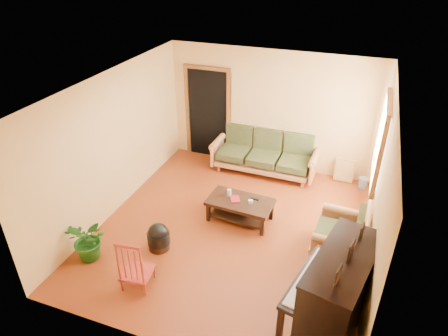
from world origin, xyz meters
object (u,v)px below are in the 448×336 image
at_px(footstool, 159,239).
at_px(red_chair, 136,261).
at_px(sofa, 264,152).
at_px(ceramic_crock, 363,183).
at_px(armchair, 339,230).
at_px(potted_plant, 89,240).
at_px(coffee_table, 240,210).
at_px(piano, 337,296).

height_order(footstool, red_chair, red_chair).
height_order(sofa, ceramic_crock, sofa).
height_order(armchair, potted_plant, armchair).
distance_m(coffee_table, red_chair, 2.23).
height_order(piano, ceramic_crock, piano).
relative_size(sofa, piano, 1.56).
height_order(piano, red_chair, piano).
bearing_deg(piano, ceramic_crock, 99.98).
distance_m(sofa, potted_plant, 4.08).
xyz_separation_m(footstool, potted_plant, (-0.91, -0.59, 0.18)).
bearing_deg(ceramic_crock, footstool, -134.53).
bearing_deg(sofa, coffee_table, -87.36).
relative_size(sofa, red_chair, 2.51).
bearing_deg(armchair, piano, -82.20).
height_order(coffee_table, armchair, armchair).
bearing_deg(coffee_table, ceramic_crock, 43.19).
bearing_deg(footstool, sofa, 72.44).
bearing_deg(piano, potted_plant, -168.56).
bearing_deg(footstool, ceramic_crock, 45.47).
xyz_separation_m(armchair, footstool, (-2.76, -0.91, -0.28)).
xyz_separation_m(sofa, potted_plant, (-1.87, -3.62, -0.12)).
bearing_deg(red_chair, footstool, 89.83).
bearing_deg(ceramic_crock, piano, -92.44).
xyz_separation_m(sofa, footstool, (-0.96, -3.04, -0.30)).
distance_m(coffee_table, piano, 2.66).
xyz_separation_m(sofa, red_chair, (-0.87, -3.85, -0.03)).
bearing_deg(footstool, potted_plant, -146.95).
relative_size(armchair, red_chair, 1.02).
bearing_deg(piano, armchair, 107.20).
height_order(armchair, piano, piano).
bearing_deg(sofa, armchair, -48.95).
bearing_deg(ceramic_crock, red_chair, -127.02).
xyz_separation_m(armchair, red_chair, (-2.67, -1.72, -0.01)).
relative_size(footstool, potted_plant, 0.53).
bearing_deg(potted_plant, armchair, 22.18).
relative_size(armchair, footstool, 2.42).
height_order(coffee_table, red_chair, red_chair).
bearing_deg(potted_plant, piano, -0.98).
distance_m(piano, potted_plant, 3.81).
bearing_deg(armchair, ceramic_crock, 85.47).
distance_m(coffee_table, potted_plant, 2.63).
xyz_separation_m(coffee_table, piano, (1.87, -1.85, 0.42)).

